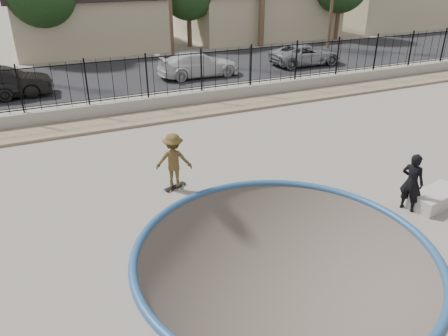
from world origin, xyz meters
TOP-DOWN VIEW (x-y plane):
  - ground at (0.00, 12.00)m, footprint 120.00×120.00m
  - bowl_pit at (0.00, -1.00)m, footprint 6.84×6.84m
  - coping_ring at (0.00, -1.00)m, footprint 7.04×7.04m
  - rock_strip at (0.00, 9.20)m, footprint 42.00×1.60m
  - retaining_wall at (0.00, 10.30)m, footprint 42.00×0.45m
  - fence at (0.00, 10.30)m, footprint 40.00×0.04m
  - street at (0.00, 17.00)m, footprint 90.00×8.00m
  - house_center at (0.00, 26.50)m, footprint 10.60×8.60m
  - house_east at (14.00, 26.50)m, footprint 12.60×8.60m
  - house_east_far at (28.00, 26.50)m, footprint 11.60×8.60m
  - skater at (-1.28, 3.00)m, footprint 1.18×0.93m
  - skateboard at (-1.28, 3.00)m, footprint 0.73×0.42m
  - videographer at (4.00, -0.69)m, footprint 0.57×0.68m
  - concrete_ledge at (4.86, -0.83)m, footprint 1.70×0.99m
  - car_b at (-5.74, 15.00)m, footprint 4.42×1.88m
  - car_c at (4.18, 15.00)m, footprint 4.59×1.90m
  - car_d at (11.30, 15.00)m, footprint 4.54×2.16m

SIDE VIEW (x-z plane):
  - ground at x=0.00m, z-range -2.20..0.00m
  - bowl_pit at x=0.00m, z-range -0.90..0.90m
  - coping_ring at x=0.00m, z-range -0.10..0.10m
  - street at x=0.00m, z-range 0.00..0.04m
  - skateboard at x=-1.28m, z-range 0.02..0.08m
  - rock_strip at x=0.00m, z-range 0.00..0.11m
  - concrete_ledge at x=4.86m, z-range 0.00..0.40m
  - retaining_wall at x=0.00m, z-range 0.00..0.60m
  - car_d at x=11.30m, z-range 0.04..1.29m
  - car_c at x=4.18m, z-range 0.04..1.36m
  - car_b at x=-5.74m, z-range 0.04..1.45m
  - skater at x=-1.28m, z-range 0.00..1.60m
  - videographer at x=4.00m, z-range 0.00..1.61m
  - fence at x=0.00m, z-range 0.60..2.40m
  - house_east at x=14.00m, z-range 0.02..3.92m
  - house_east_far at x=28.00m, z-range 0.02..3.92m
  - house_center at x=0.00m, z-range 0.02..3.92m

